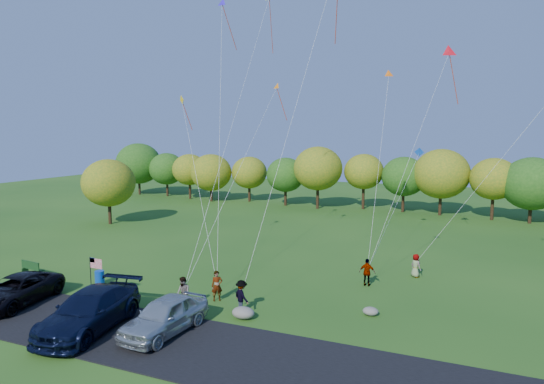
% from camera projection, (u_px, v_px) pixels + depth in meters
% --- Properties ---
extents(ground, '(140.00, 140.00, 0.00)m').
position_uv_depth(ground, '(194.00, 310.00, 26.89)').
color(ground, '#245217').
rests_on(ground, ground).
extents(asphalt_lane, '(44.00, 6.00, 0.06)m').
position_uv_depth(asphalt_lane, '(148.00, 338.00, 23.25)').
color(asphalt_lane, black).
rests_on(asphalt_lane, ground).
extents(treeline, '(75.59, 27.26, 8.60)m').
position_uv_depth(treeline, '(359.00, 173.00, 59.19)').
color(treeline, '#392515').
rests_on(treeline, ground).
extents(minivan_dark, '(3.58, 6.14, 1.61)m').
position_uv_depth(minivan_dark, '(16.00, 290.00, 27.60)').
color(minivan_dark, black).
rests_on(minivan_dark, asphalt_lane).
extents(minivan_navy, '(3.73, 6.99, 1.93)m').
position_uv_depth(minivan_navy, '(89.00, 311.00, 24.00)').
color(minivan_navy, black).
rests_on(minivan_navy, asphalt_lane).
extents(minivan_silver, '(2.40, 5.32, 1.77)m').
position_uv_depth(minivan_silver, '(165.00, 316.00, 23.61)').
color(minivan_silver, '#B3BABF').
rests_on(minivan_silver, asphalt_lane).
extents(flyer_a, '(0.78, 0.74, 1.79)m').
position_uv_depth(flyer_a, '(217.00, 286.00, 28.29)').
color(flyer_a, '#4C4C59').
rests_on(flyer_a, ground).
extents(flyer_b, '(1.12, 1.06, 1.82)m').
position_uv_depth(flyer_b, '(183.00, 293.00, 26.99)').
color(flyer_b, '#4C4C59').
rests_on(flyer_b, ground).
extents(flyer_c, '(1.31, 1.14, 1.76)m').
position_uv_depth(flyer_c, '(242.00, 296.00, 26.60)').
color(flyer_c, '#4C4C59').
rests_on(flyer_c, ground).
extents(flyer_d, '(1.05, 0.45, 1.78)m').
position_uv_depth(flyer_d, '(367.00, 272.00, 31.01)').
color(flyer_d, '#4C4C59').
rests_on(flyer_d, ground).
extents(flyer_e, '(0.93, 0.87, 1.60)m').
position_uv_depth(flyer_e, '(416.00, 266.00, 32.91)').
color(flyer_e, '#4C4C59').
rests_on(flyer_e, ground).
extents(park_bench, '(1.86, 0.55, 1.03)m').
position_uv_depth(park_bench, '(31.00, 268.00, 33.27)').
color(park_bench, '#153B17').
rests_on(park_bench, ground).
extents(trash_barrel, '(0.59, 0.59, 0.89)m').
position_uv_depth(trash_barrel, '(100.00, 278.00, 31.41)').
color(trash_barrel, '#0B3DB0').
rests_on(trash_barrel, ground).
extents(flag_assembly, '(0.92, 0.60, 2.49)m').
position_uv_depth(flag_assembly, '(94.00, 268.00, 28.56)').
color(flag_assembly, black).
rests_on(flag_assembly, ground).
extents(boulder_near, '(1.25, 0.98, 0.62)m').
position_uv_depth(boulder_near, '(243.00, 313.00, 25.67)').
color(boulder_near, gray).
rests_on(boulder_near, ground).
extents(boulder_far, '(0.85, 0.71, 0.44)m').
position_uv_depth(boulder_far, '(371.00, 311.00, 26.13)').
color(boulder_far, gray).
rests_on(boulder_far, ground).
extents(kites_aloft, '(26.38, 9.88, 14.20)m').
position_uv_depth(kites_aloft, '(338.00, 18.00, 35.44)').
color(kites_aloft, red).
rests_on(kites_aloft, ground).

